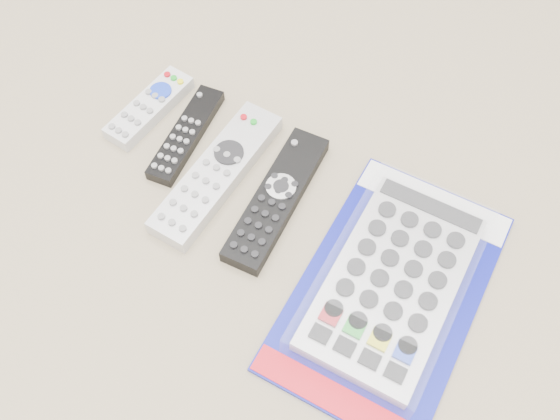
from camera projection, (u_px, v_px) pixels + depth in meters
The scene contains 5 objects.
remote_small_grey at pixel (149, 107), 0.85m from camera, with size 0.05×0.14×0.02m.
remote_slim_black at pixel (186, 135), 0.83m from camera, with size 0.06×0.16×0.02m.
remote_silver_dvd at pixel (217, 173), 0.79m from camera, with size 0.06×0.22×0.03m.
remote_large_black at pixel (277, 199), 0.77m from camera, with size 0.07×0.21×0.02m.
jumbo_remote_packaged at pixel (393, 281), 0.71m from camera, with size 0.21×0.33×0.04m.
Camera 1 is at (0.23, -0.33, 0.66)m, focal length 40.00 mm.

